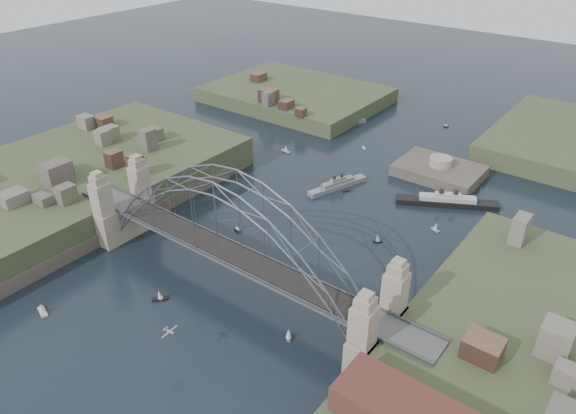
% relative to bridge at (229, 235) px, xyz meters
% --- Properties ---
extents(ground, '(500.00, 500.00, 0.00)m').
position_rel_bridge_xyz_m(ground, '(0.00, 0.00, -12.32)').
color(ground, black).
rests_on(ground, ground).
extents(bridge, '(84.00, 13.80, 24.60)m').
position_rel_bridge_xyz_m(bridge, '(0.00, 0.00, 0.00)').
color(bridge, '#545557').
rests_on(bridge, ground).
extents(shore_west, '(50.50, 90.00, 12.00)m').
position_rel_bridge_xyz_m(shore_west, '(-57.32, 0.00, -10.35)').
color(shore_west, '#3E4A2C').
rests_on(shore_west, ground).
extents(headland_nw, '(60.00, 45.00, 9.00)m').
position_rel_bridge_xyz_m(headland_nw, '(-55.00, 95.00, -11.82)').
color(headland_nw, '#3E4A2C').
rests_on(headland_nw, ground).
extents(fort_island, '(22.00, 16.00, 9.40)m').
position_rel_bridge_xyz_m(fort_island, '(12.00, 70.00, -12.66)').
color(fort_island, '#4C443C').
rests_on(fort_island, ground).
extents(naval_cruiser_near, '(7.97, 17.61, 5.34)m').
position_rel_bridge_xyz_m(naval_cruiser_near, '(-6.11, 47.34, -11.50)').
color(naval_cruiser_near, gray).
rests_on(naval_cruiser_near, ground).
extents(naval_cruiser_far, '(9.89, 12.09, 4.65)m').
position_rel_bridge_xyz_m(naval_cruiser_far, '(-28.23, 86.87, -11.60)').
color(naval_cruiser_far, gray).
rests_on(naval_cruiser_far, ground).
extents(ocean_liner, '(23.23, 14.80, 6.05)m').
position_rel_bridge_xyz_m(ocean_liner, '(20.20, 56.17, -11.39)').
color(ocean_liner, black).
rests_on(ocean_liner, ground).
extents(aeroplane, '(1.81, 3.40, 0.49)m').
position_rel_bridge_xyz_m(aeroplane, '(4.88, -19.78, -5.93)').
color(aeroplane, '#A7A9AE').
extents(small_boat_a, '(2.26, 1.21, 1.43)m').
position_rel_bridge_xyz_m(small_boat_a, '(-12.92, 16.04, -12.04)').
color(small_boat_a, '#B8B7B3').
rests_on(small_boat_a, ground).
extents(small_boat_b, '(1.90, 1.76, 2.38)m').
position_rel_bridge_xyz_m(small_boat_b, '(14.61, 31.40, -11.37)').
color(small_boat_b, '#B8B7B3').
rests_on(small_boat_b, ground).
extents(small_boat_c, '(2.69, 2.83, 2.38)m').
position_rel_bridge_xyz_m(small_boat_c, '(-8.54, -10.84, -11.56)').
color(small_boat_c, '#B8B7B3').
rests_on(small_boat_c, ground).
extents(small_boat_d, '(2.34, 1.40, 2.38)m').
position_rel_bridge_xyz_m(small_boat_d, '(22.92, 43.45, -11.43)').
color(small_boat_d, '#B8B7B3').
rests_on(small_boat_d, ground).
extents(small_boat_e, '(3.61, 1.90, 2.38)m').
position_rel_bridge_xyz_m(small_boat_e, '(-30.57, 57.05, -11.64)').
color(small_boat_e, '#B8B7B3').
rests_on(small_boat_e, ground).
extents(small_boat_f, '(1.36, 1.81, 0.45)m').
position_rel_bridge_xyz_m(small_boat_f, '(-3.26, 47.07, -12.17)').
color(small_boat_f, '#B8B7B3').
rests_on(small_boat_f, ground).
extents(small_boat_h, '(1.82, 1.87, 0.45)m').
position_rel_bridge_xyz_m(small_boat_h, '(-13.40, 73.28, -12.17)').
color(small_boat_h, '#B8B7B3').
rests_on(small_boat_h, ground).
extents(small_boat_i, '(1.93, 2.64, 0.45)m').
position_rel_bridge_xyz_m(small_boat_i, '(34.43, 11.45, -12.17)').
color(small_boat_i, '#B8B7B3').
rests_on(small_boat_i, ground).
extents(small_boat_j, '(3.48, 1.99, 2.38)m').
position_rel_bridge_xyz_m(small_boat_j, '(-22.91, -26.41, -11.62)').
color(small_boat_j, '#B8B7B3').
rests_on(small_boat_j, ground).
extents(small_boat_k, '(1.79, 1.24, 1.43)m').
position_rel_bridge_xyz_m(small_boat_k, '(-0.65, 104.62, -12.03)').
color(small_boat_k, '#B8B7B3').
rests_on(small_boat_k, ground).
extents(small_boat_l, '(1.98, 2.45, 0.45)m').
position_rel_bridge_xyz_m(small_boat_l, '(-34.51, 32.11, -12.17)').
color(small_boat_l, '#B8B7B3').
rests_on(small_boat_l, ground).
extents(small_boat_m, '(1.62, 1.91, 2.38)m').
position_rel_bridge_xyz_m(small_boat_m, '(17.06, -4.18, -11.36)').
color(small_boat_m, '#B8B7B3').
rests_on(small_boat_m, ground).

